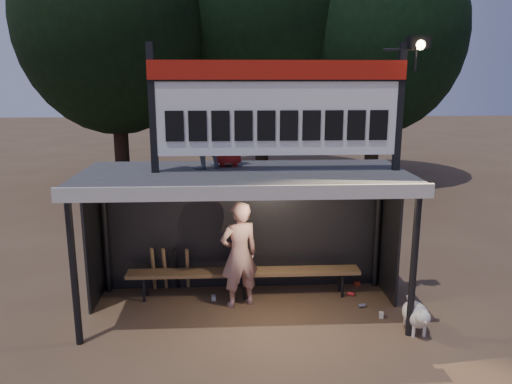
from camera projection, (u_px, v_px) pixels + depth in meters
ground at (245, 311)px, 8.15m from camera, size 80.00×80.00×0.00m
player at (239, 254)px, 8.16m from camera, size 0.76×0.63×1.78m
child_a at (203, 134)px, 7.74m from camera, size 0.66×0.61×1.10m
child_b at (228, 131)px, 7.96m from camera, size 0.56×0.37×1.12m
dugout_shelter at (244, 198)px, 7.97m from camera, size 5.10×2.08×2.32m
scoreboard_assembly at (281, 105)px, 7.41m from camera, size 4.10×0.27×1.99m
bench at (244, 273)px, 8.59m from camera, size 4.00×0.35×0.48m
tree_left at (114, 21)px, 16.42m from camera, size 6.46×6.46×9.27m
tree_mid at (262, 7)px, 17.99m from camera, size 7.22×7.22×10.36m
tree_right at (378, 34)px, 17.44m from camera, size 6.08×6.08×8.72m
dog at (416, 315)px, 7.42m from camera, size 0.36×0.81×0.49m
bats at (171, 269)px, 8.79m from camera, size 0.68×0.35×0.84m
litter at (332, 299)px, 8.50m from camera, size 2.77×1.33×0.08m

